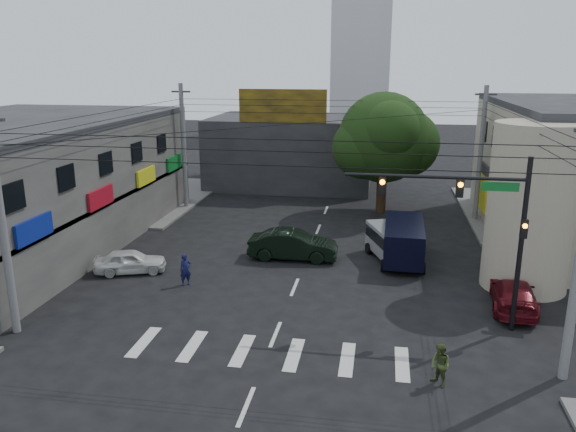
% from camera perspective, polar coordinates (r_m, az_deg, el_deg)
% --- Properties ---
extents(ground, '(160.00, 160.00, 0.00)m').
position_cam_1_polar(ground, '(25.87, -0.02, -8.93)').
color(ground, black).
rests_on(ground, ground).
extents(sidewalk_far_left, '(16.00, 16.00, 0.15)m').
position_cam_1_polar(sidewalk_far_left, '(47.90, -17.94, 1.86)').
color(sidewalk_far_left, '#514F4C').
rests_on(sidewalk_far_left, ground).
extents(building_left, '(14.00, 24.00, 7.00)m').
position_cam_1_polar(building_left, '(37.26, -26.75, 2.65)').
color(building_left, '#413F3C').
rests_on(building_left, ground).
extents(corner_column, '(4.00, 4.00, 8.00)m').
position_cam_1_polar(corner_column, '(28.92, 23.44, 0.79)').
color(corner_column, '#9F917E').
rests_on(corner_column, ground).
extents(building_far, '(14.00, 10.00, 6.00)m').
position_cam_1_polar(building_far, '(50.47, 0.44, 6.66)').
color(building_far, '#232326').
rests_on(building_far, ground).
extents(billboard, '(7.00, 0.30, 2.60)m').
position_cam_1_polar(billboard, '(45.18, -0.56, 11.12)').
color(billboard, olive).
rests_on(billboard, building_far).
extents(street_tree, '(6.40, 6.40, 8.70)m').
position_cam_1_polar(street_tree, '(40.58, 9.70, 7.83)').
color(street_tree, black).
rests_on(street_tree, ground).
extents(traffic_gantry, '(7.10, 0.35, 7.20)m').
position_cam_1_polar(traffic_gantry, '(23.32, 18.87, 0.08)').
color(traffic_gantry, black).
rests_on(traffic_gantry, ground).
extents(utility_pole_near_left, '(0.32, 0.32, 9.20)m').
position_cam_1_polar(utility_pole_near_left, '(24.43, -27.06, -0.68)').
color(utility_pole_near_left, '#59595B').
rests_on(utility_pole_near_left, ground).
extents(utility_pole_far_left, '(0.32, 0.32, 9.20)m').
position_cam_1_polar(utility_pole_far_left, '(42.26, -10.56, 6.89)').
color(utility_pole_far_left, '#59595B').
rests_on(utility_pole_far_left, ground).
extents(utility_pole_far_right, '(0.32, 0.32, 9.20)m').
position_cam_1_polar(utility_pole_far_right, '(40.25, 18.97, 5.90)').
color(utility_pole_far_right, '#59595B').
rests_on(utility_pole_far_right, ground).
extents(dark_sedan, '(1.90, 4.99, 1.62)m').
position_cam_1_polar(dark_sedan, '(31.28, 0.52, -2.96)').
color(dark_sedan, black).
rests_on(dark_sedan, ground).
extents(white_compact, '(3.70, 4.54, 1.24)m').
position_cam_1_polar(white_compact, '(30.46, -15.72, -4.45)').
color(white_compact, silver).
rests_on(white_compact, ground).
extents(maroon_sedan, '(2.83, 4.95, 1.32)m').
position_cam_1_polar(maroon_sedan, '(27.15, 21.92, -7.38)').
color(maroon_sedan, '#500B13').
rests_on(maroon_sedan, ground).
extents(silver_minivan, '(5.41, 4.51, 1.84)m').
position_cam_1_polar(silver_minivan, '(31.38, 10.60, -2.96)').
color(silver_minivan, '#9FA1A7').
rests_on(silver_minivan, ground).
extents(navy_van, '(5.51, 2.33, 2.16)m').
position_cam_1_polar(navy_van, '(31.52, 11.67, -2.63)').
color(navy_van, black).
rests_on(navy_van, ground).
extents(traffic_officer, '(0.96, 0.96, 1.61)m').
position_cam_1_polar(traffic_officer, '(28.11, -10.37, -5.39)').
color(traffic_officer, '#11133D').
rests_on(traffic_officer, ground).
extents(pedestrian_olive, '(1.31, 1.30, 1.52)m').
position_cam_1_polar(pedestrian_olive, '(20.26, 15.20, -14.43)').
color(pedestrian_olive, '#384821').
rests_on(pedestrian_olive, ground).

